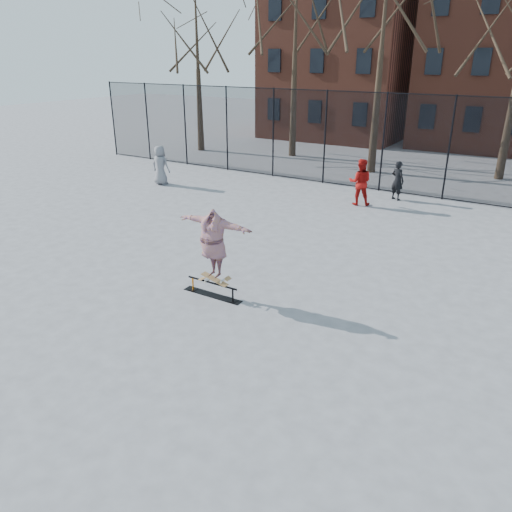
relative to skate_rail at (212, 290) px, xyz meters
The scene contains 10 objects.
ground 1.96m from the skate_rail, 40.33° to the right, with size 100.00×100.00×0.00m, color slate.
skate_rail is the anchor object (origin of this frame).
skateboard 0.27m from the skate_rail, ahead, with size 0.77×0.18×0.09m, color olive, non-canonical shape.
skater 1.12m from the skate_rail, ahead, with size 2.00×0.54×1.63m, color #6D388E.
bystander_grey 11.52m from the skate_rail, 137.74° to the left, with size 0.83×0.54×1.70m, color slate.
bystander_black 10.81m from the skate_rail, 84.00° to the left, with size 0.56×0.37×1.54m, color black.
bystander_red 9.30m from the skate_rail, 89.19° to the left, with size 0.86×0.67×1.76m, color #A1110E.
fence 11.98m from the skate_rail, 82.82° to the left, with size 34.03×0.07×4.00m.
tree_row 17.49m from the skate_rail, 85.53° to the left, with size 33.66×7.46×10.67m.
rowhouses 25.53m from the skate_rail, 84.89° to the left, with size 29.00×7.00×13.00m.
Camera 1 is at (5.05, -7.31, 5.37)m, focal length 35.00 mm.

